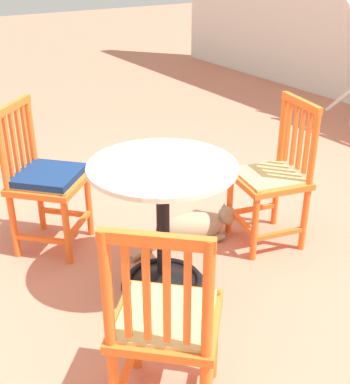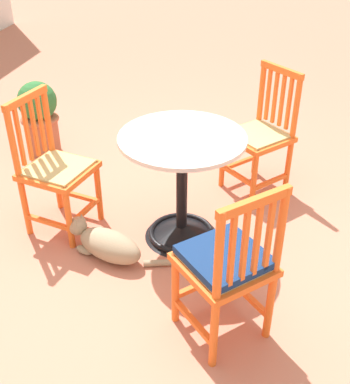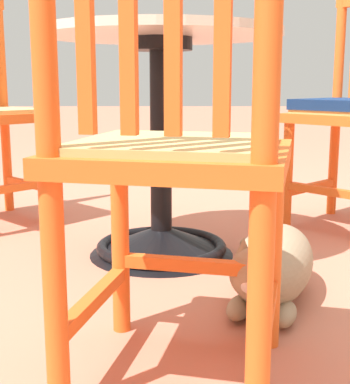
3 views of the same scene
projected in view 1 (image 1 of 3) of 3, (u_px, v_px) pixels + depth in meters
The scene contains 6 objects.
ground_plane at pixel (161, 271), 2.95m from camera, with size 24.00×24.00×0.00m, color #C6755B.
cafe_table at pixel (163, 241), 2.72m from camera, with size 0.76×0.76×0.73m.
orange_chair_near_fence at pixel (45, 180), 3.02m from camera, with size 0.57×0.57×0.91m.
orange_chair_by_planter at pixel (165, 325), 1.90m from camera, with size 0.57×0.57×0.91m.
orange_chair_at_corner at pixel (273, 178), 3.08m from camera, with size 0.48×0.48×0.91m.
tabby_cat at pixel (195, 227), 3.23m from camera, with size 0.33×0.74×0.23m.
Camera 1 is at (2.10, -1.26, 1.72)m, focal length 47.41 mm.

